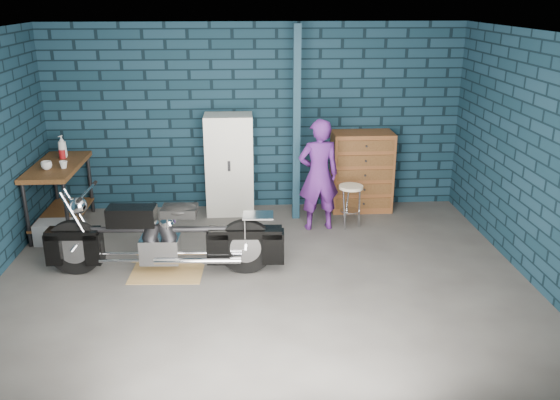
# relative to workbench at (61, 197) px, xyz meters

# --- Properties ---
(ground) EXTENTS (6.00, 6.00, 0.00)m
(ground) POSITION_rel_workbench_xyz_m (2.68, -1.75, -0.46)
(ground) COLOR #54514E
(ground) RESTS_ON ground
(room_walls) EXTENTS (6.02, 5.01, 2.71)m
(room_walls) POSITION_rel_workbench_xyz_m (2.68, -1.20, 1.45)
(room_walls) COLOR #0E2430
(room_walls) RESTS_ON ground
(support_post) EXTENTS (0.10, 0.10, 2.70)m
(support_post) POSITION_rel_workbench_xyz_m (3.23, 0.20, 0.90)
(support_post) COLOR #132C3C
(support_post) RESTS_ON ground
(workbench) EXTENTS (0.60, 1.40, 0.91)m
(workbench) POSITION_rel_workbench_xyz_m (0.00, 0.00, 0.00)
(workbench) COLOR brown
(workbench) RESTS_ON ground
(drip_mat) EXTENTS (0.85, 0.66, 0.01)m
(drip_mat) POSITION_rel_workbench_xyz_m (1.58, -1.49, -0.45)
(drip_mat) COLOR #9C7344
(drip_mat) RESTS_ON ground
(motorcycle) EXTENTS (2.34, 0.74, 1.02)m
(motorcycle) POSITION_rel_workbench_xyz_m (1.58, -1.49, 0.05)
(motorcycle) COLOR black
(motorcycle) RESTS_ON ground
(person) EXTENTS (0.60, 0.43, 1.53)m
(person) POSITION_rel_workbench_xyz_m (3.50, -0.22, 0.31)
(person) COLOR #511E70
(person) RESTS_ON ground
(storage_bin) EXTENTS (0.45, 0.32, 0.28)m
(storage_bin) POSITION_rel_workbench_xyz_m (0.02, -0.50, -0.32)
(storage_bin) COLOR #92949A
(storage_bin) RESTS_ON ground
(locker) EXTENTS (0.68, 0.49, 1.46)m
(locker) POSITION_rel_workbench_xyz_m (2.29, 0.48, 0.27)
(locker) COLOR silver
(locker) RESTS_ON ground
(tool_chest) EXTENTS (0.88, 0.49, 1.17)m
(tool_chest) POSITION_rel_workbench_xyz_m (4.23, 0.48, 0.13)
(tool_chest) COLOR brown
(tool_chest) RESTS_ON ground
(shop_stool) EXTENTS (0.42, 0.42, 0.60)m
(shop_stool) POSITION_rel_workbench_xyz_m (3.94, -0.21, -0.15)
(shop_stool) COLOR beige
(shop_stool) RESTS_ON ground
(cup_a) EXTENTS (0.16, 0.16, 0.11)m
(cup_a) POSITION_rel_workbench_xyz_m (-0.05, -0.24, 0.51)
(cup_a) COLOR beige
(cup_a) RESTS_ON workbench
(cup_b) EXTENTS (0.10, 0.10, 0.10)m
(cup_b) POSITION_rel_workbench_xyz_m (0.15, -0.20, 0.50)
(cup_b) COLOR beige
(cup_b) RESTS_ON workbench
(mug_red) EXTENTS (0.09, 0.09, 0.12)m
(mug_red) POSITION_rel_workbench_xyz_m (0.00, 0.29, 0.52)
(mug_red) COLOR #A61619
(mug_red) RESTS_ON workbench
(bottle) EXTENTS (0.16, 0.16, 0.31)m
(bottle) POSITION_rel_workbench_xyz_m (-0.00, 0.35, 0.61)
(bottle) COLOR #92949A
(bottle) RESTS_ON workbench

